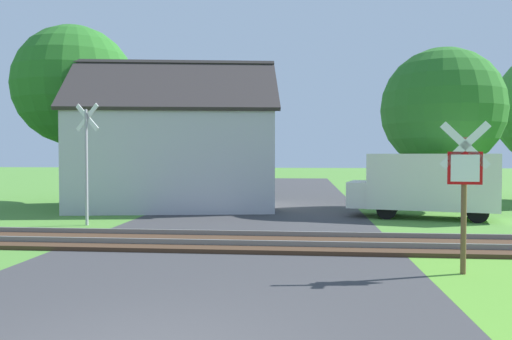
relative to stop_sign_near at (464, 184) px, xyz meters
name	(u,v)px	position (x,y,z in m)	size (l,w,h in m)	color
road_asphalt	(179,310)	(-4.69, -2.57, -1.67)	(7.97, 80.00, 0.01)	#38383A
rail_track	(232,241)	(-4.69, 2.75, -1.62)	(60.00, 2.60, 0.22)	#422D1E
stop_sign_near	(464,184)	(0.00, 0.00, 0.00)	(0.87, 0.19, 2.81)	brown
crossing_sign_far	(87,155)	(-9.67, 5.55, 0.51)	(0.85, 0.28, 3.81)	#9E9EA5
house	(176,156)	(-8.22, 10.92, 0.48)	(8.94, 6.73, 6.12)	#B7B7BC
tree_left	(74,86)	(-13.33, 12.51, 3.67)	(5.41, 5.41, 8.06)	#513823
tree_right	(442,109)	(2.61, 11.20, 2.36)	(4.86, 4.86, 6.47)	#513823
mail_truck	(426,183)	(1.31, 8.36, -0.44)	(5.20, 2.98, 2.24)	silver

